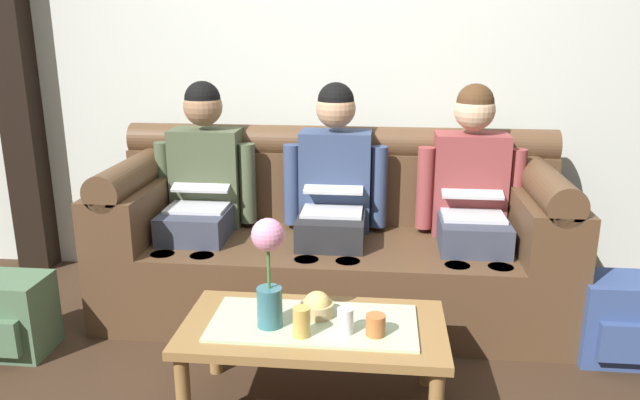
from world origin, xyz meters
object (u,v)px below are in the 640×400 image
Objects in this scene: person_middle at (334,191)px; person_right at (472,195)px; person_left at (202,188)px; cup_far_center at (376,325)px; coffee_table at (314,334)px; backpack_right at (617,320)px; cup_near_right at (302,322)px; cup_near_left at (345,321)px; backpack_left at (11,316)px; snack_bowl at (317,307)px; couch at (334,243)px; flower_vase at (269,267)px.

person_middle is 0.72m from person_right.
person_left is 1.43m from cup_far_center.
backpack_right is at bearing 21.35° from coffee_table.
person_right reaches higher than cup_near_right.
person_left and person_right have the same top height.
cup_near_left is at bearing -31.32° from coffee_table.
person_right is 12.16× the size of cup_near_left.
backpack_left is at bearing -163.13° from person_right.
person_right is at bearing 51.88° from snack_bowl.
snack_bowl is at bearing 131.86° from cup_near_left.
snack_bowl is at bearing -160.62° from backpack_right.
coffee_table is at bearing -90.00° from person_middle.
couch is 1.63m from backpack_left.
person_middle is at bearing 90.00° from coffee_table.
backpack_left is at bearing 166.86° from cup_near_left.
person_left reaches higher than cup_near_right.
person_middle is 1.49m from backpack_right.
person_middle is 1.07m from cup_near_left.
person_left reaches higher than cup_far_center.
couch is 17.72× the size of snack_bowl.
person_middle is at bearing -90.00° from couch.
person_middle reaches higher than cup_near_left.
flower_vase is (-0.16, -1.01, 0.26)m from couch.
cup_near_left is 0.25× the size of backpack_right.
person_right is (1.43, -0.00, 0.00)m from person_left.
backpack_right is at bearing 26.43° from cup_near_left.
cup_near_right is at bearing -105.00° from coffee_table.
person_middle is 0.93m from snack_bowl.
person_left is 2.81× the size of flower_vase.
backpack_right is at bearing -17.80° from couch.
backpack_right is (1.22, 0.61, -0.24)m from cup_near_left.
couch reaches higher than backpack_left.
flower_vase is at bearing -14.79° from backpack_left.
couch is at bearing 90.56° from snack_bowl.
flower_vase reaches higher than cup_far_center.
snack_bowl and cup_near_left have the same top height.
cup_far_center is 0.21× the size of backpack_left.
snack_bowl is 0.27m from cup_far_center.
coffee_table is at bearing -53.21° from person_left.
cup_near_left is (-0.59, -1.04, -0.22)m from person_right.
couch is 1.43m from backpack_right.
cup_near_left reaches higher than backpack_right.
person_middle reaches higher than couch.
coffee_table is (0.00, -0.96, -0.33)m from person_middle.
couch is 1.96× the size of person_left.
cup_near_right is at bearing -57.48° from person_left.
backpack_left is (-1.47, 0.29, -0.15)m from coffee_table.
person_middle and person_right have the same top height.
cup_far_center reaches higher than backpack_right.
person_right is 2.33m from backpack_left.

